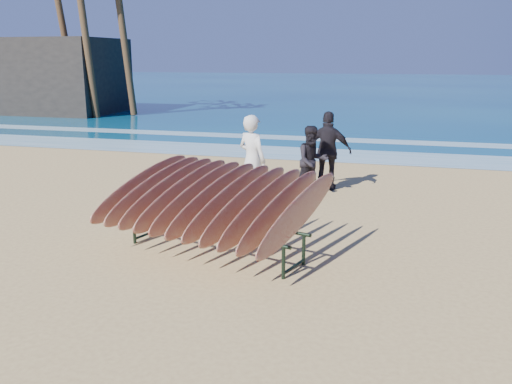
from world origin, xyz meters
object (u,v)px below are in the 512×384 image
surfboard_rack (214,199)px  person_dark_b (328,151)px  building (38,76)px  person_white (252,160)px  person_dark_a (312,161)px

surfboard_rack → person_dark_b: 5.08m
person_dark_b → surfboard_rack: bearing=77.3°
surfboard_rack → building: bearing=148.6°
person_dark_b → building: bearing=-37.4°
person_dark_b → building: (-19.18, 14.87, 1.14)m
surfboard_rack → person_white: bearing=111.0°
person_dark_b → building: building is taller
surfboard_rack → person_dark_a: (0.88, 4.24, -0.10)m
building → person_white: bearing=-43.1°
surfboard_rack → person_dark_b: bearing=93.2°
person_dark_a → building: bearing=107.3°
surfboard_rack → building: building is taller
surfboard_rack → person_dark_b: person_dark_b is taller
building → person_dark_b: bearing=-37.8°
person_white → person_dark_b: size_ratio=1.03×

